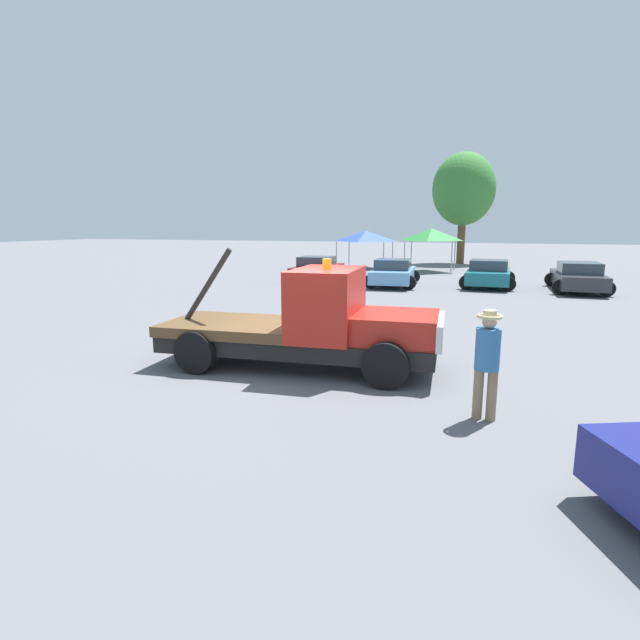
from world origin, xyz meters
TOP-DOWN VIEW (x-y plane):
  - ground_plane at (0.00, 0.00)m, footprint 160.00×160.00m
  - tow_truck at (0.36, 0.02)m, footprint 6.00×2.46m
  - person_near_truck at (3.81, -1.82)m, footprint 0.38×0.38m
  - parked_car_maroon at (-5.01, 15.93)m, footprint 2.66×4.48m
  - parked_car_skyblue at (-0.73, 15.08)m, footprint 2.69×4.48m
  - parked_car_teal at (3.77, 16.09)m, footprint 2.61×4.32m
  - parked_car_charcoal at (7.66, 15.72)m, footprint 2.47×4.86m
  - canopy_tent_blue at (-4.48, 24.69)m, footprint 3.32×3.32m
  - canopy_tent_green at (0.12, 23.67)m, footprint 2.98×2.98m
  - tree_left at (1.61, 31.27)m, footprint 4.74×4.74m
  - traffic_cone at (0.74, 3.55)m, footprint 0.40×0.40m

SIDE VIEW (x-z plane):
  - ground_plane at x=0.00m, z-range 0.00..0.00m
  - traffic_cone at x=0.74m, z-range -0.02..0.53m
  - parked_car_skyblue at x=-0.73m, z-range -0.02..1.32m
  - parked_car_teal at x=3.77m, z-range -0.02..1.32m
  - parked_car_maroon at x=-5.01m, z-range -0.02..1.32m
  - parked_car_charcoal at x=7.66m, z-range -0.02..1.32m
  - tow_truck at x=0.36m, z-range -0.34..2.17m
  - person_near_truck at x=3.81m, z-range 0.15..1.88m
  - canopy_tent_blue at x=-4.48m, z-range 0.93..3.54m
  - canopy_tent_green at x=0.12m, z-range 1.00..3.79m
  - tree_left at x=1.61m, z-range 1.45..9.91m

